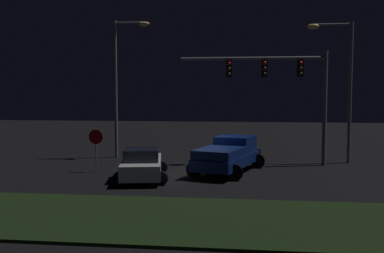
% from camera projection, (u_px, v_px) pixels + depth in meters
% --- Properties ---
extents(ground_plane, '(80.00, 80.00, 0.00)m').
position_uv_depth(ground_plane, '(204.00, 171.00, 23.53)').
color(ground_plane, black).
extents(grass_median, '(25.15, 5.42, 0.10)m').
position_uv_depth(grass_median, '(178.00, 219.00, 14.36)').
color(grass_median, black).
rests_on(grass_median, ground_plane).
extents(pickup_truck, '(3.94, 5.75, 1.80)m').
position_uv_depth(pickup_truck, '(229.00, 153.00, 23.05)').
color(pickup_truck, navy).
rests_on(pickup_truck, ground_plane).
extents(car_sedan, '(2.99, 4.65, 1.51)m').
position_uv_depth(car_sedan, '(142.00, 164.00, 21.11)').
color(car_sedan, silver).
rests_on(car_sedan, ground_plane).
extents(traffic_signal_gantry, '(8.32, 0.56, 6.50)m').
position_uv_depth(traffic_signal_gantry, '(281.00, 79.00, 25.15)').
color(traffic_signal_gantry, slate).
rests_on(traffic_signal_gantry, ground_plane).
extents(street_lamp_left, '(2.32, 0.44, 8.66)m').
position_uv_depth(street_lamp_left, '(122.00, 73.00, 27.92)').
color(street_lamp_left, slate).
rests_on(street_lamp_left, ground_plane).
extents(street_lamp_right, '(2.63, 0.44, 8.25)m').
position_uv_depth(street_lamp_right, '(341.00, 75.00, 25.79)').
color(street_lamp_right, slate).
rests_on(street_lamp_right, ground_plane).
extents(stop_sign, '(0.76, 0.08, 2.23)m').
position_uv_depth(stop_sign, '(96.00, 142.00, 23.03)').
color(stop_sign, slate).
rests_on(stop_sign, ground_plane).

